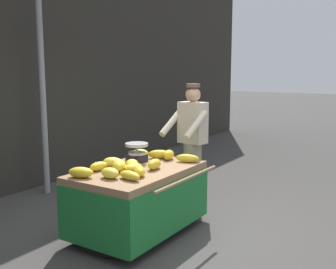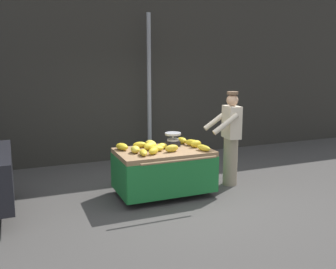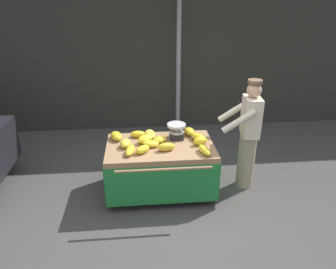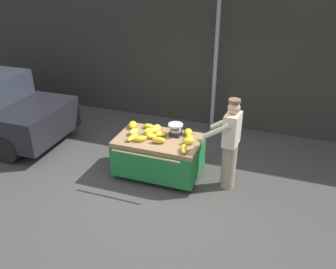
{
  "view_description": "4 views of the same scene",
  "coord_description": "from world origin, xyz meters",
  "px_view_note": "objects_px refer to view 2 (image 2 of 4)",
  "views": [
    {
      "loc": [
        -3.84,
        -2.35,
        1.91
      ],
      "look_at": [
        0.24,
        0.29,
        1.13
      ],
      "focal_mm": 43.63,
      "sensor_mm": 36.0,
      "label": 1
    },
    {
      "loc": [
        -2.45,
        -5.25,
        2.25
      ],
      "look_at": [
        -0.11,
        0.44,
        1.04
      ],
      "focal_mm": 40.07,
      "sensor_mm": 36.0,
      "label": 2
    },
    {
      "loc": [
        -0.48,
        -3.71,
        2.82
      ],
      "look_at": [
        -0.1,
        0.31,
        1.0
      ],
      "focal_mm": 33.85,
      "sensor_mm": 36.0,
      "label": 3
    },
    {
      "loc": [
        1.85,
        -4.9,
        3.77
      ],
      "look_at": [
        0.04,
        0.27,
        0.97
      ],
      "focal_mm": 37.07,
      "sensor_mm": 36.0,
      "label": 4
    }
  ],
  "objects_px": {
    "banana_bunch_12": "(192,143)",
    "banana_bunch_13": "(135,149)",
    "street_pole": "(149,89)",
    "banana_bunch_0": "(149,146)",
    "weighing_scale": "(173,139)",
    "banana_bunch_9": "(151,144)",
    "banana_bunch_1": "(172,148)",
    "banana_bunch_8": "(162,146)",
    "banana_cart": "(164,163)",
    "banana_bunch_11": "(157,148)",
    "banana_bunch_2": "(154,151)",
    "banana_bunch_3": "(196,144)",
    "banana_bunch_10": "(204,148)",
    "banana_bunch_5": "(122,147)",
    "banana_bunch_6": "(143,152)",
    "banana_bunch_7": "(140,145)",
    "banana_bunch_4": "(182,141)"
  },
  "relations": [
    {
      "from": "banana_bunch_1",
      "to": "banana_bunch_9",
      "type": "distance_m",
      "value": 0.48
    },
    {
      "from": "banana_bunch_9",
      "to": "street_pole",
      "type": "bearing_deg",
      "value": 70.99
    },
    {
      "from": "banana_bunch_6",
      "to": "banana_bunch_11",
      "type": "distance_m",
      "value": 0.35
    },
    {
      "from": "banana_bunch_5",
      "to": "banana_bunch_8",
      "type": "relative_size",
      "value": 1.28
    },
    {
      "from": "street_pole",
      "to": "banana_bunch_1",
      "type": "distance_m",
      "value": 2.55
    },
    {
      "from": "banana_bunch_7",
      "to": "banana_bunch_13",
      "type": "height_order",
      "value": "banana_bunch_13"
    },
    {
      "from": "street_pole",
      "to": "banana_bunch_10",
      "type": "bearing_deg",
      "value": -88.81
    },
    {
      "from": "banana_bunch_12",
      "to": "banana_bunch_13",
      "type": "bearing_deg",
      "value": -174.31
    },
    {
      "from": "banana_bunch_1",
      "to": "banana_bunch_3",
      "type": "relative_size",
      "value": 1.2
    },
    {
      "from": "street_pole",
      "to": "banana_bunch_0",
      "type": "relative_size",
      "value": 13.29
    },
    {
      "from": "banana_bunch_6",
      "to": "banana_bunch_10",
      "type": "xyz_separation_m",
      "value": [
        1.02,
        -0.09,
        0.0
      ]
    },
    {
      "from": "banana_bunch_6",
      "to": "banana_bunch_8",
      "type": "relative_size",
      "value": 1.35
    },
    {
      "from": "banana_bunch_0",
      "to": "banana_bunch_3",
      "type": "bearing_deg",
      "value": -10.18
    },
    {
      "from": "banana_cart",
      "to": "banana_bunch_11",
      "type": "xyz_separation_m",
      "value": [
        -0.14,
        -0.04,
        0.27
      ]
    },
    {
      "from": "banana_bunch_2",
      "to": "street_pole",
      "type": "bearing_deg",
      "value": 71.83
    },
    {
      "from": "banana_bunch_4",
      "to": "banana_bunch_6",
      "type": "relative_size",
      "value": 0.76
    },
    {
      "from": "banana_bunch_1",
      "to": "banana_bunch_8",
      "type": "bearing_deg",
      "value": 103.73
    },
    {
      "from": "weighing_scale",
      "to": "banana_bunch_12",
      "type": "height_order",
      "value": "weighing_scale"
    },
    {
      "from": "banana_bunch_0",
      "to": "banana_bunch_2",
      "type": "distance_m",
      "value": 0.32
    },
    {
      "from": "banana_bunch_10",
      "to": "banana_bunch_3",
      "type": "bearing_deg",
      "value": 91.75
    },
    {
      "from": "banana_bunch_5",
      "to": "banana_bunch_10",
      "type": "bearing_deg",
      "value": -25.09
    },
    {
      "from": "weighing_scale",
      "to": "banana_bunch_2",
      "type": "relative_size",
      "value": 1.23
    },
    {
      "from": "street_pole",
      "to": "banana_bunch_0",
      "type": "bearing_deg",
      "value": -109.65
    },
    {
      "from": "street_pole",
      "to": "banana_bunch_12",
      "type": "bearing_deg",
      "value": -88.89
    },
    {
      "from": "banana_bunch_12",
      "to": "banana_bunch_6",
      "type": "bearing_deg",
      "value": -162.59
    },
    {
      "from": "banana_bunch_0",
      "to": "banana_bunch_6",
      "type": "bearing_deg",
      "value": -124.1
    },
    {
      "from": "banana_bunch_1",
      "to": "banana_bunch_11",
      "type": "height_order",
      "value": "banana_bunch_1"
    },
    {
      "from": "banana_cart",
      "to": "banana_bunch_13",
      "type": "relative_size",
      "value": 7.06
    },
    {
      "from": "banana_bunch_7",
      "to": "banana_bunch_11",
      "type": "bearing_deg",
      "value": -62.65
    },
    {
      "from": "banana_bunch_4",
      "to": "banana_bunch_11",
      "type": "height_order",
      "value": "banana_bunch_4"
    },
    {
      "from": "banana_bunch_1",
      "to": "banana_bunch_2",
      "type": "height_order",
      "value": "banana_bunch_1"
    },
    {
      "from": "banana_bunch_7",
      "to": "banana_bunch_6",
      "type": "bearing_deg",
      "value": -102.25
    },
    {
      "from": "weighing_scale",
      "to": "banana_bunch_9",
      "type": "relative_size",
      "value": 1.01
    },
    {
      "from": "banana_bunch_2",
      "to": "banana_bunch_7",
      "type": "height_order",
      "value": "banana_bunch_2"
    },
    {
      "from": "banana_cart",
      "to": "banana_bunch_4",
      "type": "xyz_separation_m",
      "value": [
        0.48,
        0.32,
        0.28
      ]
    },
    {
      "from": "weighing_scale",
      "to": "banana_bunch_11",
      "type": "height_order",
      "value": "weighing_scale"
    },
    {
      "from": "banana_bunch_1",
      "to": "banana_bunch_7",
      "type": "bearing_deg",
      "value": 128.22
    },
    {
      "from": "banana_bunch_9",
      "to": "banana_bunch_13",
      "type": "relative_size",
      "value": 1.23
    },
    {
      "from": "banana_bunch_3",
      "to": "banana_bunch_10",
      "type": "bearing_deg",
      "value": -88.25
    },
    {
      "from": "banana_bunch_4",
      "to": "banana_bunch_7",
      "type": "relative_size",
      "value": 0.93
    },
    {
      "from": "banana_bunch_1",
      "to": "banana_bunch_12",
      "type": "xyz_separation_m",
      "value": [
        0.5,
        0.28,
        -0.0
      ]
    },
    {
      "from": "banana_bunch_6",
      "to": "banana_bunch_7",
      "type": "relative_size",
      "value": 1.22
    },
    {
      "from": "banana_bunch_5",
      "to": "banana_bunch_11",
      "type": "xyz_separation_m",
      "value": [
        0.51,
        -0.3,
        -0.01
      ]
    },
    {
      "from": "banana_bunch_1",
      "to": "banana_bunch_10",
      "type": "relative_size",
      "value": 0.87
    },
    {
      "from": "street_pole",
      "to": "banana_cart",
      "type": "height_order",
      "value": "street_pole"
    },
    {
      "from": "banana_bunch_5",
      "to": "banana_bunch_1",
      "type": "bearing_deg",
      "value": -31.78
    },
    {
      "from": "banana_bunch_12",
      "to": "banana_bunch_3",
      "type": "bearing_deg",
      "value": -88.6
    },
    {
      "from": "banana_bunch_0",
      "to": "banana_bunch_9",
      "type": "distance_m",
      "value": 0.17
    },
    {
      "from": "banana_bunch_5",
      "to": "banana_bunch_7",
      "type": "height_order",
      "value": "banana_bunch_5"
    },
    {
      "from": "banana_cart",
      "to": "banana_bunch_12",
      "type": "bearing_deg",
      "value": 9.5
    }
  ]
}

